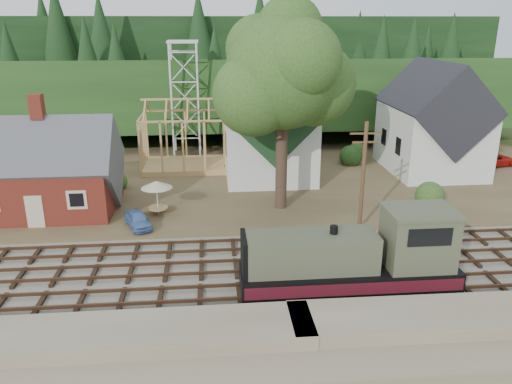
{
  "coord_description": "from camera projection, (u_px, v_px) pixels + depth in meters",
  "views": [
    {
      "loc": [
        -3.38,
        -26.84,
        14.32
      ],
      "look_at": [
        -0.34,
        6.0,
        3.0
      ],
      "focal_mm": 35.0,
      "sensor_mm": 36.0,
      "label": 1
    }
  ],
  "objects": [
    {
      "name": "lattice_tower",
      "position": [
        184.0,
        64.0,
        52.81
      ],
      "size": [
        3.2,
        3.2,
        12.12
      ],
      "color": "silver",
      "rests_on": "village_flat"
    },
    {
      "name": "car_green",
      "position": [
        23.0,
        197.0,
        40.25
      ],
      "size": [
        3.49,
        1.4,
        1.13
      ],
      "primitive_type": "imported",
      "rotation": [
        0.0,
        0.0,
        1.63
      ],
      "color": "#88B27B",
      "rests_on": "village_flat"
    },
    {
      "name": "ridge",
      "position": [
        230.0,
        110.0,
        84.84
      ],
      "size": [
        80.0,
        20.0,
        12.0
      ],
      "primitive_type": "cube",
      "color": "black",
      "rests_on": "ground"
    },
    {
      "name": "big_tree",
      "position": [
        285.0,
        80.0,
        36.59
      ],
      "size": [
        10.9,
        8.4,
        14.7
      ],
      "color": "#38281E",
      "rests_on": "village_flat"
    },
    {
      "name": "car_blue",
      "position": [
        138.0,
        220.0,
        35.67
      ],
      "size": [
        2.54,
        3.62,
        1.15
      ],
      "primitive_type": "imported",
      "rotation": [
        0.0,
        0.0,
        0.4
      ],
      "color": "#5A80C1",
      "rests_on": "village_flat"
    },
    {
      "name": "hillside",
      "position": [
        235.0,
        129.0,
        69.77
      ],
      "size": [
        70.0,
        28.96,
        12.74
      ],
      "primitive_type": "cube",
      "rotation": [
        -0.17,
        0.0,
        0.0
      ],
      "color": "#1E3F19",
      "rests_on": "ground"
    },
    {
      "name": "church",
      "position": [
        267.0,
        123.0,
        47.24
      ],
      "size": [
        8.4,
        15.17,
        13.0
      ],
      "color": "silver",
      "rests_on": "village_flat"
    },
    {
      "name": "depot",
      "position": [
        46.0,
        174.0,
        38.14
      ],
      "size": [
        10.8,
        7.41,
        9.0
      ],
      "color": "maroon",
      "rests_on": "village_flat"
    },
    {
      "name": "ground",
      "position": [
        271.0,
        271.0,
        30.22
      ],
      "size": [
        140.0,
        140.0,
        0.0
      ],
      "primitive_type": "plane",
      "color": "#384C1E",
      "rests_on": "ground"
    },
    {
      "name": "timber_frame",
      "position": [
        184.0,
        139.0,
        49.35
      ],
      "size": [
        8.2,
        6.2,
        6.99
      ],
      "color": "tan",
      "rests_on": "village_flat"
    },
    {
      "name": "railroad_bed",
      "position": [
        271.0,
        269.0,
        30.19
      ],
      "size": [
        64.0,
        11.0,
        0.16
      ],
      "primitive_type": "cube",
      "color": "#726B5B",
      "rests_on": "ground"
    },
    {
      "name": "embankment",
      "position": [
        294.0,
        360.0,
        22.21
      ],
      "size": [
        64.0,
        5.0,
        1.6
      ],
      "primitive_type": "cube",
      "color": "#7F7259",
      "rests_on": "ground"
    },
    {
      "name": "patio_set",
      "position": [
        157.0,
        186.0,
        37.62
      ],
      "size": [
        2.36,
        2.36,
        2.63
      ],
      "color": "silver",
      "rests_on": "village_flat"
    },
    {
      "name": "telegraph_pole_near",
      "position": [
        363.0,
        175.0,
        34.35
      ],
      "size": [
        2.2,
        0.28,
        8.0
      ],
      "color": "#4C331E",
      "rests_on": "ground"
    },
    {
      "name": "farmhouse",
      "position": [
        433.0,
        125.0,
        48.1
      ],
      "size": [
        8.4,
        10.8,
        10.6
      ],
      "color": "silver",
      "rests_on": "village_flat"
    },
    {
      "name": "village_flat",
      "position": [
        248.0,
        179.0,
        47.12
      ],
      "size": [
        64.0,
        26.0,
        0.3
      ],
      "primitive_type": "cube",
      "color": "brown",
      "rests_on": "ground"
    },
    {
      "name": "locomotive",
      "position": [
        358.0,
        259.0,
        27.1
      ],
      "size": [
        11.72,
        2.93,
        4.7
      ],
      "color": "black",
      "rests_on": "railroad_bed"
    },
    {
      "name": "car_red",
      "position": [
        496.0,
        160.0,
        50.88
      ],
      "size": [
        4.91,
        3.12,
        1.26
      ],
      "primitive_type": "imported",
      "rotation": [
        0.0,
        0.0,
        1.81
      ],
      "color": "#B5150E",
      "rests_on": "village_flat"
    }
  ]
}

